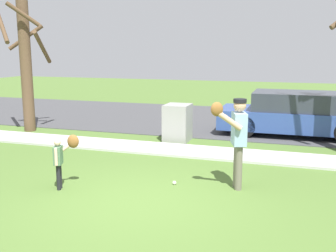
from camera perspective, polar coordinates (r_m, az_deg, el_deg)
name	(u,v)px	position (r m, az deg, el deg)	size (l,w,h in m)	color
ground_plane	(190,153)	(10.26, 3.12, -3.91)	(48.00, 48.00, 0.00)	#4C6B2D
sidewalk_strip	(191,151)	(10.34, 3.26, -3.61)	(36.00, 1.20, 0.06)	#B2B2AD
road_surface	(225,120)	(15.13, 8.09, 0.86)	(36.00, 6.80, 0.02)	#424244
person_adult	(237,133)	(7.54, 9.82, -1.06)	(0.65, 0.78, 1.72)	#6B6656
person_child	(63,154)	(7.79, -14.84, -3.96)	(0.43, 0.49, 1.03)	black
baseball	(174,183)	(7.92, 0.92, -8.12)	(0.07, 0.07, 0.07)	white
utility_cabinet	(178,123)	(11.56, 1.38, 0.49)	(0.71, 0.80, 1.06)	gray
street_tree_far	(26,62)	(13.57, -19.70, 8.58)	(1.84, 1.88, 4.12)	brown
parked_wagon_blue	(294,114)	(12.81, 17.62, 1.60)	(4.50, 1.80, 1.33)	#2D478C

